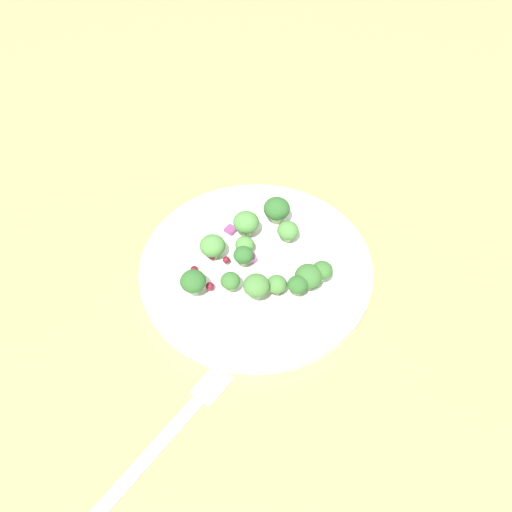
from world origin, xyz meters
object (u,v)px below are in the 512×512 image
at_px(broccoli_floret_1, 298,285).
at_px(fork, 166,437).
at_px(plate, 256,267).
at_px(broccoli_floret_0, 308,277).
at_px(broccoli_floret_2, 288,231).

relative_size(broccoli_floret_1, fork, 0.13).
relative_size(plate, broccoli_floret_0, 8.71).
bearing_deg(broccoli_floret_2, plate, 46.78).
relative_size(broccoli_floret_0, fork, 0.17).
bearing_deg(fork, broccoli_floret_2, -114.44).
relative_size(broccoli_floret_0, broccoli_floret_1, 1.37).
height_order(broccoli_floret_0, broccoli_floret_1, same).
height_order(broccoli_floret_0, fork, broccoli_floret_0).
height_order(broccoli_floret_0, broccoli_floret_2, broccoli_floret_0).
relative_size(broccoli_floret_1, broccoli_floret_2, 0.87).
xyz_separation_m(broccoli_floret_0, fork, (0.12, 0.16, -0.03)).
bearing_deg(broccoli_floret_2, broccoli_floret_1, 98.30).
distance_m(plate, broccoli_floret_2, 0.05).
relative_size(plate, fork, 1.51).
height_order(plate, broccoli_floret_2, broccoli_floret_2).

